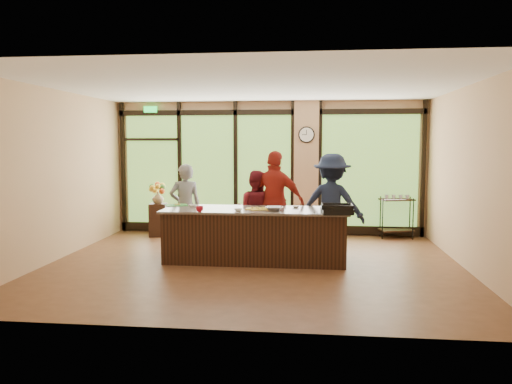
% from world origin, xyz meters
% --- Properties ---
extents(floor, '(7.00, 7.00, 0.00)m').
position_xyz_m(floor, '(0.00, 0.00, 0.00)').
color(floor, '#57341E').
rests_on(floor, ground).
extents(ceiling, '(7.00, 7.00, 0.00)m').
position_xyz_m(ceiling, '(0.00, 0.00, 3.00)').
color(ceiling, white).
rests_on(ceiling, back_wall).
extents(back_wall, '(7.00, 0.00, 7.00)m').
position_xyz_m(back_wall, '(0.00, 3.00, 1.50)').
color(back_wall, tan).
rests_on(back_wall, floor).
extents(left_wall, '(0.00, 6.00, 6.00)m').
position_xyz_m(left_wall, '(-3.50, 0.00, 1.50)').
color(left_wall, tan).
rests_on(left_wall, floor).
extents(right_wall, '(0.00, 6.00, 6.00)m').
position_xyz_m(right_wall, '(3.50, 0.00, 1.50)').
color(right_wall, tan).
rests_on(right_wall, floor).
extents(window_wall, '(6.90, 0.12, 3.00)m').
position_xyz_m(window_wall, '(0.16, 2.95, 1.39)').
color(window_wall, tan).
rests_on(window_wall, floor).
extents(island_base, '(3.10, 1.00, 0.88)m').
position_xyz_m(island_base, '(0.00, 0.30, 0.44)').
color(island_base, black).
rests_on(island_base, floor).
extents(countertop, '(3.20, 1.10, 0.04)m').
position_xyz_m(countertop, '(0.00, 0.30, 0.90)').
color(countertop, slate).
rests_on(countertop, island_base).
extents(wall_clock, '(0.36, 0.04, 0.36)m').
position_xyz_m(wall_clock, '(0.85, 2.87, 2.25)').
color(wall_clock, black).
rests_on(wall_clock, window_wall).
extents(cook_left, '(0.71, 0.59, 1.67)m').
position_xyz_m(cook_left, '(-1.45, 1.08, 0.83)').
color(cook_left, gray).
rests_on(cook_left, floor).
extents(cook_midleft, '(0.89, 0.78, 1.55)m').
position_xyz_m(cook_midleft, '(-0.09, 1.13, 0.77)').
color(cook_midleft, maroon).
rests_on(cook_midleft, floor).
extents(cook_midright, '(1.21, 0.79, 1.92)m').
position_xyz_m(cook_midright, '(0.30, 1.04, 0.96)').
color(cook_midright, maroon).
rests_on(cook_midright, floor).
extents(cook_right, '(1.34, 0.97, 1.87)m').
position_xyz_m(cook_right, '(1.35, 1.04, 0.94)').
color(cook_right, '#161E32').
rests_on(cook_right, floor).
extents(roasting_pan, '(0.53, 0.44, 0.09)m').
position_xyz_m(roasting_pan, '(1.38, -0.16, 0.96)').
color(roasting_pan, black).
rests_on(roasting_pan, countertop).
extents(mixing_bowl, '(0.30, 0.30, 0.07)m').
position_xyz_m(mixing_bowl, '(0.34, 0.09, 0.96)').
color(mixing_bowl, silver).
rests_on(mixing_bowl, countertop).
extents(cutting_board_left, '(0.48, 0.42, 0.01)m').
position_xyz_m(cutting_board_left, '(-1.50, 0.63, 0.93)').
color(cutting_board_left, green).
rests_on(cutting_board_left, countertop).
extents(cutting_board_center, '(0.40, 0.30, 0.01)m').
position_xyz_m(cutting_board_center, '(0.04, 0.28, 0.93)').
color(cutting_board_center, gold).
rests_on(cutting_board_center, countertop).
extents(cutting_board_right, '(0.51, 0.45, 0.01)m').
position_xyz_m(cutting_board_right, '(0.10, 0.28, 0.93)').
color(cutting_board_right, gold).
rests_on(cutting_board_right, countertop).
extents(prep_bowl_near, '(0.17, 0.17, 0.04)m').
position_xyz_m(prep_bowl_near, '(-1.15, 0.43, 0.94)').
color(prep_bowl_near, white).
rests_on(prep_bowl_near, countertop).
extents(prep_bowl_mid, '(0.14, 0.14, 0.04)m').
position_xyz_m(prep_bowl_mid, '(-0.26, -0.01, 0.94)').
color(prep_bowl_mid, white).
rests_on(prep_bowl_mid, countertop).
extents(prep_bowl_far, '(0.15, 0.15, 0.03)m').
position_xyz_m(prep_bowl_far, '(0.70, 0.55, 0.93)').
color(prep_bowl_far, white).
rests_on(prep_bowl_far, countertop).
extents(red_ramekin, '(0.15, 0.15, 0.10)m').
position_xyz_m(red_ramekin, '(-0.88, -0.17, 0.97)').
color(red_ramekin, '#B51227').
rests_on(red_ramekin, countertop).
extents(flower_stand, '(0.41, 0.41, 0.73)m').
position_xyz_m(flower_stand, '(-2.41, 2.40, 0.36)').
color(flower_stand, black).
rests_on(flower_stand, floor).
extents(flower_vase, '(0.30, 0.30, 0.27)m').
position_xyz_m(flower_vase, '(-2.41, 2.40, 0.86)').
color(flower_vase, olive).
rests_on(flower_vase, flower_stand).
extents(bar_cart, '(0.78, 0.57, 0.95)m').
position_xyz_m(bar_cart, '(2.82, 2.75, 0.57)').
color(bar_cart, black).
rests_on(bar_cart, floor).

